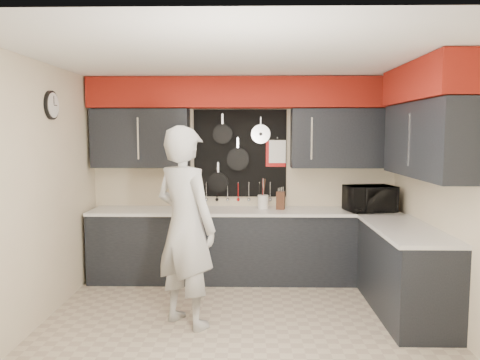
{
  "coord_description": "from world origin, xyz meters",
  "views": [
    {
      "loc": [
        0.07,
        -4.45,
        1.89
      ],
      "look_at": [
        -0.03,
        0.5,
        1.39
      ],
      "focal_mm": 35.0,
      "sensor_mm": 36.0,
      "label": 1
    }
  ],
  "objects_px": {
    "microwave": "(370,199)",
    "utensil_crock": "(263,202)",
    "knife_block": "(281,201)",
    "person": "(185,227)",
    "coffee_maker": "(195,198)"
  },
  "relations": [
    {
      "from": "microwave",
      "to": "utensil_crock",
      "type": "bearing_deg",
      "value": 161.5
    },
    {
      "from": "microwave",
      "to": "knife_block",
      "type": "height_order",
      "value": "microwave"
    },
    {
      "from": "knife_block",
      "to": "person",
      "type": "xyz_separation_m",
      "value": [
        -1.03,
        -1.45,
        -0.05
      ]
    },
    {
      "from": "microwave",
      "to": "knife_block",
      "type": "relative_size",
      "value": 2.57
    },
    {
      "from": "utensil_crock",
      "to": "person",
      "type": "relative_size",
      "value": 0.09
    },
    {
      "from": "coffee_maker",
      "to": "utensil_crock",
      "type": "bearing_deg",
      "value": 24.65
    },
    {
      "from": "utensil_crock",
      "to": "person",
      "type": "distance_m",
      "value": 1.69
    },
    {
      "from": "microwave",
      "to": "person",
      "type": "relative_size",
      "value": 0.3
    },
    {
      "from": "utensil_crock",
      "to": "coffee_maker",
      "type": "distance_m",
      "value": 0.88
    },
    {
      "from": "microwave",
      "to": "coffee_maker",
      "type": "xyz_separation_m",
      "value": [
        -2.2,
        0.07,
        -0.01
      ]
    },
    {
      "from": "microwave",
      "to": "coffee_maker",
      "type": "distance_m",
      "value": 2.2
    },
    {
      "from": "microwave",
      "to": "person",
      "type": "xyz_separation_m",
      "value": [
        -2.13,
        -1.32,
        -0.1
      ]
    },
    {
      "from": "utensil_crock",
      "to": "person",
      "type": "xyz_separation_m",
      "value": [
        -0.8,
        -1.49,
        -0.03
      ]
    },
    {
      "from": "microwave",
      "to": "person",
      "type": "height_order",
      "value": "person"
    },
    {
      "from": "knife_block",
      "to": "utensil_crock",
      "type": "height_order",
      "value": "knife_block"
    }
  ]
}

